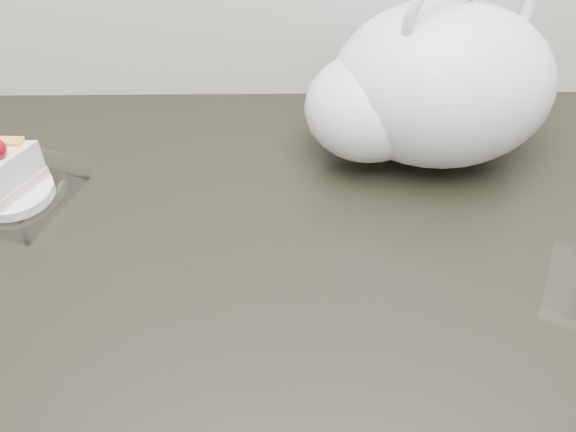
{
  "coord_description": "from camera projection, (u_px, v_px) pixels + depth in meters",
  "views": [
    {
      "loc": [
        -0.05,
        1.07,
        1.49
      ],
      "look_at": [
        -0.05,
        1.66,
        0.94
      ],
      "focal_mm": 40.0,
      "sensor_mm": 36.0,
      "label": 1
    }
  ],
  "objects": [
    {
      "name": "counter",
      "position": [
        313.0,
        400.0,
        1.16
      ],
      "size": [
        2.04,
        0.64,
        0.9
      ],
      "color": "black",
      "rests_on": "ground"
    },
    {
      "name": "cake_tray",
      "position": [
        10.0,
        182.0,
        0.86
      ],
      "size": [
        0.18,
        0.18,
        0.11
      ],
      "rotation": [
        0.0,
        0.0,
        -0.35
      ],
      "color": "white",
      "rests_on": "counter"
    },
    {
      "name": "plastic_bag",
      "position": [
        428.0,
        88.0,
        0.88
      ],
      "size": [
        0.4,
        0.33,
        0.28
      ],
      "rotation": [
        0.0,
        0.0,
        0.38
      ],
      "color": "silver",
      "rests_on": "counter"
    }
  ]
}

